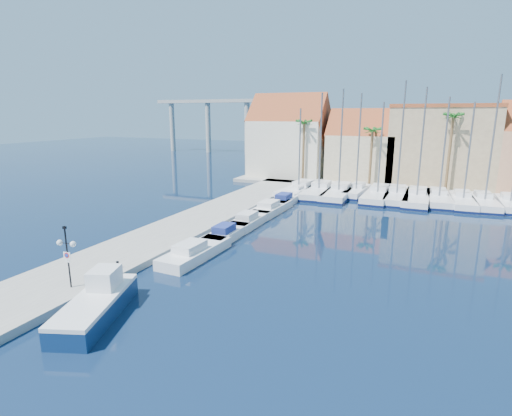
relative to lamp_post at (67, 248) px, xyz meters
The scene contains 30 objects.
ground 7.94m from the lamp_post, ahead, with size 260.00×260.00×0.00m, color #081A31.
quay_west 14.56m from the lamp_post, 96.80° to the left, with size 6.00×77.00×0.50m, color gray.
shore_north 51.76m from the lamp_post, 70.44° to the left, with size 54.00×16.00×0.50m, color gray.
lamp_post is the anchor object (origin of this frame).
bollard 4.21m from the lamp_post, 83.43° to the left, with size 0.19×0.19×0.48m, color black.
fishing_boat 4.31m from the lamp_post, 21.40° to the right, with size 4.25×6.88×2.28m.
motorboat_west_0 9.39m from the lamp_post, 67.81° to the left, with size 2.53×7.14×1.40m.
motorboat_west_1 14.26m from the lamp_post, 75.97° to the left, with size 1.98×5.99×1.40m.
motorboat_west_2 18.89m from the lamp_post, 79.56° to the left, with size 2.07×6.43×1.40m.
motorboat_west_3 24.48m from the lamp_post, 81.98° to the left, with size 2.56×7.42×1.40m.
motorboat_west_4 29.03m from the lamp_post, 83.11° to the left, with size 2.20×6.45×1.40m.
motorboat_west_5 34.52m from the lamp_post, 84.49° to the left, with size 2.28×5.76×1.40m.
sailboat_0 36.17m from the lamp_post, 85.07° to the left, with size 3.97×11.62×11.34m.
sailboat_1 36.78m from the lamp_post, 81.02° to the left, with size 3.62×11.78×13.29m.
sailboat_2 37.10m from the lamp_post, 76.77° to the left, with size 3.18×11.57×13.68m.
sailboat_3 39.07m from the lamp_post, 74.43° to the left, with size 2.74×8.28×13.20m.
sailboat_4 38.94m from the lamp_post, 69.90° to the left, with size 3.19×11.11×12.06m.
sailboat_5 40.04m from the lamp_post, 67.01° to the left, with size 3.30×10.98×14.52m.
sailboat_6 40.74m from the lamp_post, 63.71° to the left, with size 3.08×11.08×13.70m.
sailboat_7 42.31m from the lamp_post, 61.04° to the left, with size 3.28×9.93×12.59m.
sailboat_8 43.35m from the lamp_post, 57.78° to the left, with size 2.93×9.52×11.98m.
sailboat_9 44.67m from the lamp_post, 55.44° to the left, with size 3.06×9.33×14.87m.
sailboat_10 46.27m from the lamp_post, 52.82° to the left, with size 2.30×8.35×13.67m.
building_0 47.90m from the lamp_post, 93.23° to the left, with size 12.30×9.00×13.50m.
building_1 48.65m from the lamp_post, 78.96° to the left, with size 10.30×8.00×11.00m.
building_2 52.86m from the lamp_post, 67.36° to the left, with size 14.20×10.20×11.50m.
palm_0 43.15m from the lamp_post, 88.25° to the left, with size 2.60×2.60×10.15m.
palm_1 44.46m from the lamp_post, 75.17° to the left, with size 2.60×2.60×9.15m.
palm_2 48.23m from the lamp_post, 63.48° to the left, with size 2.60×2.60×11.15m.
viaduct 88.88m from the lamp_post, 111.01° to the left, with size 48.00×2.20×14.45m.
Camera 1 is at (11.84, -16.62, 10.69)m, focal length 28.00 mm.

